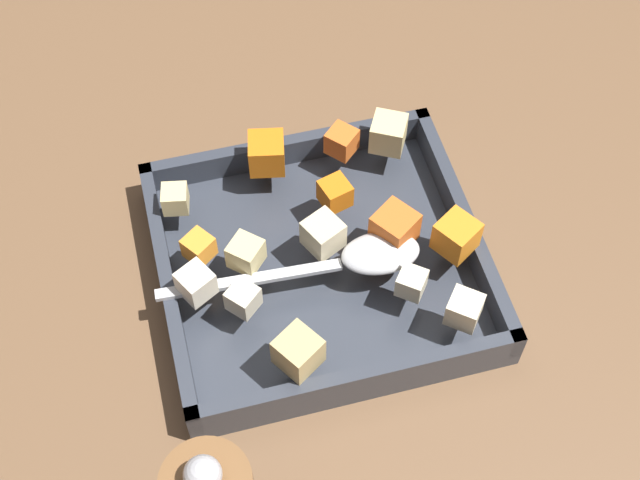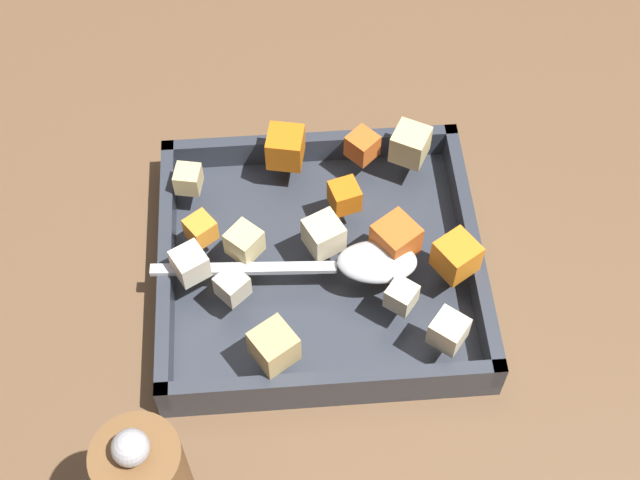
{
  "view_description": "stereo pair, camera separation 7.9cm",
  "coord_description": "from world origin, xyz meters",
  "views": [
    {
      "loc": [
        -0.12,
        -0.44,
        0.71
      ],
      "look_at": [
        -0.01,
        -0.02,
        0.06
      ],
      "focal_mm": 49.89,
      "sensor_mm": 36.0,
      "label": 1
    },
    {
      "loc": [
        -0.04,
        -0.46,
        0.71
      ],
      "look_at": [
        -0.01,
        -0.02,
        0.06
      ],
      "focal_mm": 49.89,
      "sensor_mm": 36.0,
      "label": 2
    }
  ],
  "objects": [
    {
      "name": "carrot_chunk_near_spoon",
      "position": [
        0.01,
        0.03,
        0.06
      ],
      "size": [
        0.03,
        0.03,
        0.03
      ],
      "primitive_type": "cube",
      "rotation": [
        0.0,
        0.0,
        0.28
      ],
      "color": "orange",
      "rests_on": "baking_dish"
    },
    {
      "name": "carrot_chunk_mid_right",
      "position": [
        0.04,
        0.08,
        0.06
      ],
      "size": [
        0.04,
        0.04,
        0.03
      ],
      "primitive_type": "cube",
      "rotation": [
        0.0,
        0.0,
        3.88
      ],
      "color": "orange",
      "rests_on": "baking_dish"
    },
    {
      "name": "carrot_chunk_rim_edge",
      "position": [
        -0.04,
        0.09,
        0.06
      ],
      "size": [
        0.04,
        0.04,
        0.03
      ],
      "primitive_type": "cube",
      "rotation": [
        0.0,
        0.0,
        1.37
      ],
      "color": "orange",
      "rests_on": "baking_dish"
    },
    {
      "name": "potato_chunk_under_handle",
      "position": [
        0.05,
        -0.08,
        0.06
      ],
      "size": [
        0.03,
        0.03,
        0.02
      ],
      "primitive_type": "cube",
      "rotation": [
        0.0,
        0.0,
        0.91
      ],
      "color": "beige",
      "rests_on": "baking_dish"
    },
    {
      "name": "potato_chunk_near_left",
      "position": [
        0.08,
        0.08,
        0.06
      ],
      "size": [
        0.04,
        0.04,
        0.03
      ],
      "primitive_type": "cube",
      "rotation": [
        0.0,
        0.0,
        4.21
      ],
      "color": "#E0CC89",
      "rests_on": "baking_dish"
    },
    {
      "name": "parsnip_chunk_heap_top",
      "position": [
        -0.09,
        -0.06,
        0.06
      ],
      "size": [
        0.03,
        0.03,
        0.02
      ],
      "primitive_type": "cube",
      "rotation": [
        0.0,
        0.0,
        0.72
      ],
      "color": "beige",
      "rests_on": "baking_dish"
    },
    {
      "name": "carrot_chunk_near_right",
      "position": [
        -0.12,
        0.0,
        0.06
      ],
      "size": [
        0.03,
        0.03,
        0.02
      ],
      "primitive_type": "cube",
      "rotation": [
        0.0,
        0.0,
        2.2
      ],
      "color": "orange",
      "rests_on": "baking_dish"
    },
    {
      "name": "carrot_chunk_back_center",
      "position": [
        0.05,
        -0.03,
        0.06
      ],
      "size": [
        0.05,
        0.05,
        0.03
      ],
      "primitive_type": "cube",
      "rotation": [
        0.0,
        0.0,
        3.75
      ],
      "color": "orange",
      "rests_on": "baking_dish"
    },
    {
      "name": "potato_chunk_front_center",
      "position": [
        -0.06,
        -0.12,
        0.06
      ],
      "size": [
        0.04,
        0.04,
        0.03
      ],
      "primitive_type": "cube",
      "rotation": [
        0.0,
        0.0,
        0.58
      ],
      "color": "tan",
      "rests_on": "baking_dish"
    },
    {
      "name": "carrot_chunk_center",
      "position": [
        0.1,
        -0.05,
        0.06
      ],
      "size": [
        0.04,
        0.04,
        0.03
      ],
      "primitive_type": "cube",
      "rotation": [
        0.0,
        0.0,
        2.14
      ],
      "color": "orange",
      "rests_on": "baking_dish"
    },
    {
      "name": "potato_chunk_corner_ne",
      "position": [
        -0.08,
        -0.02,
        0.06
      ],
      "size": [
        0.04,
        0.04,
        0.03
      ],
      "primitive_type": "cube",
      "rotation": [
        0.0,
        0.0,
        2.4
      ],
      "color": "#E0CC89",
      "rests_on": "baking_dish"
    },
    {
      "name": "ground_plane",
      "position": [
        0.0,
        0.0,
        0.0
      ],
      "size": [
        4.0,
        4.0,
        0.0
      ],
      "primitive_type": "plane",
      "color": "brown"
    },
    {
      "name": "baking_dish",
      "position": [
        -0.01,
        -0.02,
        0.01
      ],
      "size": [
        0.29,
        0.27,
        0.05
      ],
      "color": "#333842",
      "rests_on": "ground_plane"
    },
    {
      "name": "potato_chunk_corner_sw",
      "position": [
        0.09,
        -0.12,
        0.06
      ],
      "size": [
        0.04,
        0.04,
        0.03
      ],
      "primitive_type": "cube",
      "rotation": [
        0.0,
        0.0,
        5.6
      ],
      "color": "beige",
      "rests_on": "baking_dish"
    },
    {
      "name": "serving_spoon",
      "position": [
        0.02,
        -0.04,
        0.05
      ],
      "size": [
        0.24,
        0.05,
        0.02
      ],
      "rotation": [
        0.0,
        0.0,
        3.09
      ],
      "color": "silver",
      "rests_on": "baking_dish"
    },
    {
      "name": "potato_chunk_far_right",
      "position": [
        -0.01,
        -0.02,
        0.06
      ],
      "size": [
        0.04,
        0.04,
        0.03
      ],
      "primitive_type": "cube",
      "rotation": [
        0.0,
        0.0,
        2.02
      ],
      "color": "beige",
      "rests_on": "baking_dish"
    },
    {
      "name": "parsnip_chunk_corner_se",
      "position": [
        -0.13,
        -0.04,
        0.06
      ],
      "size": [
        0.04,
        0.04,
        0.03
      ],
      "primitive_type": "cube",
      "rotation": [
        0.0,
        0.0,
        2.08
      ],
      "color": "silver",
      "rests_on": "baking_dish"
    },
    {
      "name": "potato_chunk_far_left",
      "position": [
        -0.13,
        0.06,
        0.06
      ],
      "size": [
        0.03,
        0.03,
        0.02
      ],
      "primitive_type": "cube",
      "rotation": [
        0.0,
        0.0,
        6.09
      ],
      "color": "#E0CC89",
      "rests_on": "baking_dish"
    }
  ]
}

